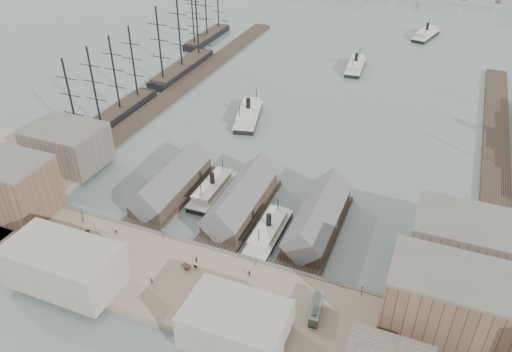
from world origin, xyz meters
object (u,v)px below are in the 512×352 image
at_px(horse_cart_center, 192,267).
at_px(horse_cart_right, 208,301).
at_px(ferry_docked_west, 213,189).
at_px(horse_cart_left, 85,232).
at_px(tram, 316,309).

height_order(horse_cart_center, horse_cart_right, horse_cart_right).
height_order(ferry_docked_west, horse_cart_right, ferry_docked_west).
height_order(ferry_docked_west, horse_cart_center, ferry_docked_west).
height_order(horse_cart_left, horse_cart_center, horse_cart_left).
height_order(tram, horse_cart_right, tram).
xyz_separation_m(horse_cart_left, horse_cart_center, (37.31, -1.17, -0.04)).
bearing_deg(horse_cart_center, horse_cart_right, -114.94).
bearing_deg(horse_cart_center, horse_cart_left, 106.84).
bearing_deg(horse_cart_left, ferry_docked_west, 4.46).
xyz_separation_m(tram, horse_cart_center, (-36.80, 2.76, -1.07)).
distance_m(ferry_docked_west, horse_cart_center, 39.05).
distance_m(ferry_docked_west, horse_cart_left, 44.13).
relative_size(tram, horse_cart_left, 2.32).
bearing_deg(horse_cart_right, horse_cart_center, 23.68).
relative_size(ferry_docked_west, horse_cart_left, 5.81).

